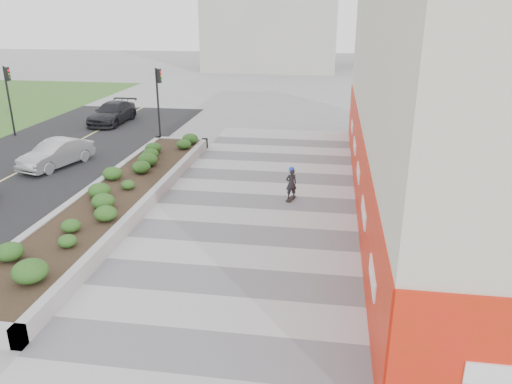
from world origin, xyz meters
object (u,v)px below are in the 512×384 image
traffic_signal_near (159,93)px  car_dark (112,113)px  car_silver (56,154)px  skateboarder (291,183)px  planter (117,195)px  traffic_signal_far (9,91)px

traffic_signal_near → car_dark: size_ratio=0.87×
car_silver → car_dark: car_dark is taller
skateboarder → car_dark: size_ratio=0.30×
planter → traffic_signal_near: size_ratio=4.29×
traffic_signal_far → car_silver: traffic_signal_far is taller
traffic_signal_near → traffic_signal_far: bearing=-176.9°
planter → car_silver: bearing=138.8°
planter → traffic_signal_near: bearing=99.3°
car_dark → traffic_signal_far: bearing=-135.1°
car_silver → car_dark: 9.95m
car_silver → car_dark: bearing=114.5°
traffic_signal_near → car_silver: size_ratio=1.05×
planter → traffic_signal_far: (-10.93, 10.00, 2.34)m
traffic_signal_far → car_silver: 8.36m
traffic_signal_near → car_dark: 6.39m
car_dark → car_silver: bearing=-80.8°
traffic_signal_near → traffic_signal_far: 9.21m
traffic_signal_near → skateboarder: traffic_signal_near is taller
car_silver → traffic_signal_near: bearing=77.7°
skateboarder → car_silver: 12.23m
planter → traffic_signal_near: traffic_signal_near is taller
planter → car_silver: car_silver is taller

